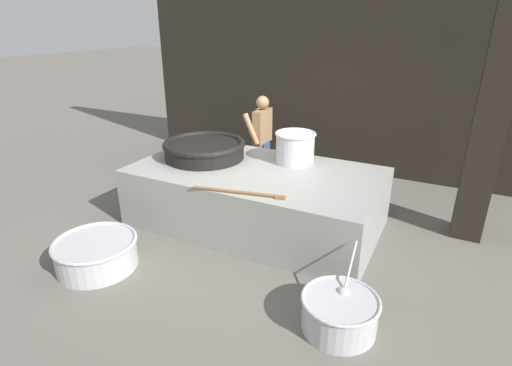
# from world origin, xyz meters

# --- Properties ---
(ground_plane) EXTENTS (60.00, 60.00, 0.00)m
(ground_plane) POSITION_xyz_m (0.00, 0.00, 0.00)
(ground_plane) COLOR #666059
(back_wall) EXTENTS (7.66, 0.24, 4.31)m
(back_wall) POSITION_xyz_m (0.00, 2.90, 2.16)
(back_wall) COLOR black
(back_wall) RESTS_ON ground_plane
(support_pillar) EXTENTS (0.38, 0.38, 4.31)m
(support_pillar) POSITION_xyz_m (2.78, 1.01, 2.16)
(support_pillar) COLOR black
(support_pillar) RESTS_ON ground_plane
(hearth_platform) EXTENTS (3.47, 1.90, 0.84)m
(hearth_platform) POSITION_xyz_m (0.00, 0.00, 0.42)
(hearth_platform) COLOR gray
(hearth_platform) RESTS_ON ground_plane
(giant_wok_near) EXTENTS (1.25, 1.25, 0.27)m
(giant_wok_near) POSITION_xyz_m (-0.93, 0.10, 0.99)
(giant_wok_near) COLOR black
(giant_wok_near) RESTS_ON hearth_platform
(stock_pot) EXTENTS (0.60, 0.60, 0.45)m
(stock_pot) POSITION_xyz_m (0.37, 0.52, 1.08)
(stock_pot) COLOR silver
(stock_pot) RESTS_ON hearth_platform
(stirring_paddle) EXTENTS (1.16, 0.31, 0.04)m
(stirring_paddle) POSITION_xyz_m (0.25, -0.84, 0.86)
(stirring_paddle) COLOR brown
(stirring_paddle) RESTS_ON hearth_platform
(cook) EXTENTS (0.37, 0.58, 1.61)m
(cook) POSITION_xyz_m (-0.58, 1.37, 0.87)
(cook) COLOR #9E7551
(cook) RESTS_ON ground_plane
(prep_bowl_vegetables) EXTENTS (0.76, 0.99, 0.67)m
(prep_bowl_vegetables) POSITION_xyz_m (1.72, -1.59, 0.20)
(prep_bowl_vegetables) COLOR #B7B7BC
(prep_bowl_vegetables) RESTS_ON ground_plane
(prep_bowl_meat) EXTENTS (0.99, 0.99, 0.37)m
(prep_bowl_meat) POSITION_xyz_m (-1.20, -1.90, 0.20)
(prep_bowl_meat) COLOR #B7B7BC
(prep_bowl_meat) RESTS_ON ground_plane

